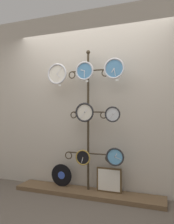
{
  "coord_description": "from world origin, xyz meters",
  "views": [
    {
      "loc": [
        1.09,
        -2.63,
        1.19
      ],
      "look_at": [
        0.0,
        0.36,
        1.2
      ],
      "focal_mm": 35.0,
      "sensor_mm": 36.0,
      "label": 1
    }
  ],
  "objects_px": {
    "display_stand": "(88,150)",
    "picture_frame": "(109,180)",
    "clock_top_right": "(114,68)",
    "clock_bottom_center": "(83,157)",
    "clock_bottom_right": "(115,157)",
    "clock_top_left": "(57,74)",
    "clock_middle_center": "(85,112)",
    "clock_middle_right": "(113,114)",
    "vinyl_record": "(61,175)",
    "clock_top_center": "(85,71)"
  },
  "relations": [
    {
      "from": "display_stand",
      "to": "picture_frame",
      "type": "distance_m",
      "value": 0.52
    },
    {
      "from": "clock_top_right",
      "to": "clock_middle_center",
      "type": "distance_m",
      "value": 0.74
    },
    {
      "from": "picture_frame",
      "to": "clock_bottom_right",
      "type": "bearing_deg",
      "value": -38.48
    },
    {
      "from": "clock_top_center",
      "to": "clock_middle_center",
      "type": "xyz_separation_m",
      "value": [
        0.0,
        -0.01,
        -0.6
      ]
    },
    {
      "from": "clock_bottom_center",
      "to": "picture_frame",
      "type": "height_order",
      "value": "clock_bottom_center"
    },
    {
      "from": "clock_middle_right",
      "to": "vinyl_record",
      "type": "distance_m",
      "value": 1.26
    },
    {
      "from": "picture_frame",
      "to": "vinyl_record",
      "type": "bearing_deg",
      "value": -179.48
    },
    {
      "from": "picture_frame",
      "to": "clock_top_center",
      "type": "bearing_deg",
      "value": -168.43
    },
    {
      "from": "clock_top_left",
      "to": "clock_middle_center",
      "type": "height_order",
      "value": "clock_top_left"
    },
    {
      "from": "clock_top_right",
      "to": "clock_middle_right",
      "type": "xyz_separation_m",
      "value": [
        -0.02,
        0.0,
        -0.63
      ]
    },
    {
      "from": "clock_top_center",
      "to": "clock_bottom_right",
      "type": "bearing_deg",
      "value": -1.84
    },
    {
      "from": "clock_bottom_right",
      "to": "picture_frame",
      "type": "xyz_separation_m",
      "value": [
        -0.11,
        0.09,
        -0.35
      ]
    },
    {
      "from": "clock_middle_right",
      "to": "clock_top_left",
      "type": "bearing_deg",
      "value": 178.76
    },
    {
      "from": "clock_top_right",
      "to": "picture_frame",
      "type": "xyz_separation_m",
      "value": [
        -0.1,
        0.1,
        -1.57
      ]
    },
    {
      "from": "display_stand",
      "to": "clock_middle_right",
      "type": "height_order",
      "value": "display_stand"
    },
    {
      "from": "clock_bottom_center",
      "to": "clock_top_right",
      "type": "bearing_deg",
      "value": -1.93
    },
    {
      "from": "clock_top_left",
      "to": "clock_middle_right",
      "type": "height_order",
      "value": "clock_top_left"
    },
    {
      "from": "display_stand",
      "to": "clock_middle_center",
      "type": "xyz_separation_m",
      "value": [
        -0.02,
        -0.09,
        0.55
      ]
    },
    {
      "from": "clock_middle_center",
      "to": "picture_frame",
      "type": "relative_size",
      "value": 0.78
    },
    {
      "from": "clock_top_right",
      "to": "clock_bottom_center",
      "type": "xyz_separation_m",
      "value": [
        -0.46,
        0.02,
        -1.25
      ]
    },
    {
      "from": "clock_top_left",
      "to": "clock_bottom_right",
      "type": "height_order",
      "value": "clock_top_left"
    },
    {
      "from": "vinyl_record",
      "to": "clock_top_right",
      "type": "bearing_deg",
      "value": -6.33
    },
    {
      "from": "clock_middle_center",
      "to": "vinyl_record",
      "type": "height_order",
      "value": "clock_middle_center"
    },
    {
      "from": "display_stand",
      "to": "clock_middle_center",
      "type": "distance_m",
      "value": 0.56
    },
    {
      "from": "display_stand",
      "to": "picture_frame",
      "type": "xyz_separation_m",
      "value": [
        0.32,
        -0.01,
        -0.42
      ]
    },
    {
      "from": "clock_bottom_right",
      "to": "display_stand",
      "type": "bearing_deg",
      "value": 167.64
    },
    {
      "from": "clock_middle_center",
      "to": "clock_bottom_center",
      "type": "height_order",
      "value": "clock_middle_center"
    },
    {
      "from": "clock_bottom_center",
      "to": "clock_bottom_right",
      "type": "height_order",
      "value": "clock_bottom_right"
    },
    {
      "from": "clock_top_right",
      "to": "clock_bottom_right",
      "type": "distance_m",
      "value": 1.21
    },
    {
      "from": "clock_middle_center",
      "to": "picture_frame",
      "type": "distance_m",
      "value": 1.03
    },
    {
      "from": "clock_top_center",
      "to": "clock_bottom_center",
      "type": "bearing_deg",
      "value": -141.47
    },
    {
      "from": "display_stand",
      "to": "clock_top_left",
      "type": "xyz_separation_m",
      "value": [
        -0.47,
        -0.09,
        1.13
      ]
    },
    {
      "from": "clock_top_left",
      "to": "clock_top_right",
      "type": "relative_size",
      "value": 1.1
    },
    {
      "from": "clock_bottom_center",
      "to": "clock_bottom_right",
      "type": "distance_m",
      "value": 0.47
    },
    {
      "from": "clock_top_center",
      "to": "clock_top_right",
      "type": "relative_size",
      "value": 0.95
    },
    {
      "from": "clock_bottom_right",
      "to": "vinyl_record",
      "type": "distance_m",
      "value": 0.93
    },
    {
      "from": "display_stand",
      "to": "clock_bottom_center",
      "type": "bearing_deg",
      "value": -115.85
    },
    {
      "from": "clock_bottom_right",
      "to": "vinyl_record",
      "type": "bearing_deg",
      "value": 174.78
    },
    {
      "from": "display_stand",
      "to": "vinyl_record",
      "type": "relative_size",
      "value": 6.22
    },
    {
      "from": "clock_top_right",
      "to": "clock_middle_center",
      "type": "height_order",
      "value": "clock_top_right"
    },
    {
      "from": "clock_middle_center",
      "to": "clock_middle_right",
      "type": "xyz_separation_m",
      "value": [
        0.42,
        -0.02,
        -0.03
      ]
    },
    {
      "from": "clock_middle_right",
      "to": "clock_bottom_right",
      "type": "xyz_separation_m",
      "value": [
        0.03,
        0.01,
        -0.58
      ]
    },
    {
      "from": "picture_frame",
      "to": "clock_top_left",
      "type": "bearing_deg",
      "value": -174.09
    },
    {
      "from": "clock_top_left",
      "to": "vinyl_record",
      "type": "xyz_separation_m",
      "value": [
        0.03,
        0.07,
        -1.55
      ]
    },
    {
      "from": "clock_bottom_center",
      "to": "clock_bottom_right",
      "type": "xyz_separation_m",
      "value": [
        0.47,
        0.0,
        0.04
      ]
    },
    {
      "from": "clock_middle_center",
      "to": "clock_top_left",
      "type": "bearing_deg",
      "value": 179.98
    },
    {
      "from": "clock_bottom_right",
      "to": "picture_frame",
      "type": "bearing_deg",
      "value": 141.52
    },
    {
      "from": "vinyl_record",
      "to": "picture_frame",
      "type": "bearing_deg",
      "value": 0.52
    },
    {
      "from": "clock_top_right",
      "to": "clock_bottom_center",
      "type": "height_order",
      "value": "clock_top_right"
    },
    {
      "from": "clock_bottom_center",
      "to": "clock_top_left",
      "type": "bearing_deg",
      "value": 179.41
    }
  ]
}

